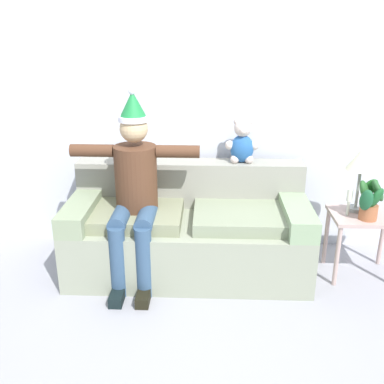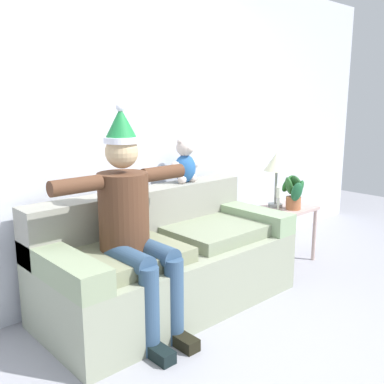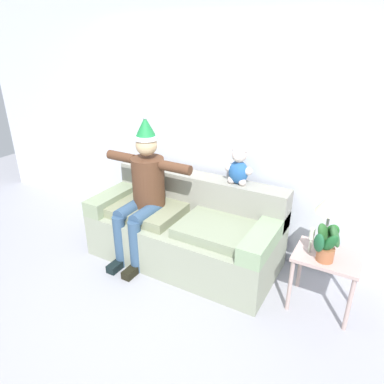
{
  "view_description": "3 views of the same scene",
  "coord_description": "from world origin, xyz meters",
  "px_view_note": "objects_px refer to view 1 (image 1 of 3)",
  "views": [
    {
      "loc": [
        0.17,
        -2.43,
        1.99
      ],
      "look_at": [
        0.03,
        0.87,
        0.75
      ],
      "focal_mm": 41.91,
      "sensor_mm": 36.0,
      "label": 1
    },
    {
      "loc": [
        -2.02,
        -1.48,
        1.58
      ],
      "look_at": [
        0.21,
        0.96,
        0.87
      ],
      "focal_mm": 41.2,
      "sensor_mm": 36.0,
      "label": 2
    },
    {
      "loc": [
        1.67,
        -1.77,
        2.24
      ],
      "look_at": [
        0.17,
        0.85,
        0.89
      ],
      "focal_mm": 32.7,
      "sensor_mm": 36.0,
      "label": 3
    }
  ],
  "objects_px": {
    "side_table": "(364,225)",
    "person_seated": "(134,186)",
    "potted_plant": "(370,199)",
    "candle_tall": "(349,199)",
    "couch": "(189,230)",
    "teddy_bear": "(242,143)",
    "table_lamp": "(362,162)"
  },
  "relations": [
    {
      "from": "side_table",
      "to": "person_seated",
      "type": "bearing_deg",
      "value": -177.05
    },
    {
      "from": "potted_plant",
      "to": "candle_tall",
      "type": "height_order",
      "value": "potted_plant"
    },
    {
      "from": "couch",
      "to": "side_table",
      "type": "xyz_separation_m",
      "value": [
        1.44,
        -0.07,
        0.11
      ]
    },
    {
      "from": "couch",
      "to": "person_seated",
      "type": "distance_m",
      "value": 0.63
    },
    {
      "from": "couch",
      "to": "teddy_bear",
      "type": "height_order",
      "value": "teddy_bear"
    },
    {
      "from": "side_table",
      "to": "table_lamp",
      "type": "distance_m",
      "value": 0.52
    },
    {
      "from": "teddy_bear",
      "to": "candle_tall",
      "type": "relative_size",
      "value": 1.73
    },
    {
      "from": "couch",
      "to": "potted_plant",
      "type": "xyz_separation_m",
      "value": [
        1.42,
        -0.16,
        0.37
      ]
    },
    {
      "from": "table_lamp",
      "to": "potted_plant",
      "type": "distance_m",
      "value": 0.31
    },
    {
      "from": "person_seated",
      "to": "couch",
      "type": "bearing_deg",
      "value": 21.48
    },
    {
      "from": "person_seated",
      "to": "side_table",
      "type": "xyz_separation_m",
      "value": [
        1.85,
        0.1,
        -0.34
      ]
    },
    {
      "from": "couch",
      "to": "potted_plant",
      "type": "bearing_deg",
      "value": -6.52
    },
    {
      "from": "person_seated",
      "to": "table_lamp",
      "type": "xyz_separation_m",
      "value": [
        1.8,
        0.18,
        0.17
      ]
    },
    {
      "from": "couch",
      "to": "candle_tall",
      "type": "xyz_separation_m",
      "value": [
        1.28,
        -0.09,
        0.34
      ]
    },
    {
      "from": "candle_tall",
      "to": "side_table",
      "type": "bearing_deg",
      "value": 7.56
    },
    {
      "from": "couch",
      "to": "teddy_bear",
      "type": "bearing_deg",
      "value": 31.98
    },
    {
      "from": "side_table",
      "to": "potted_plant",
      "type": "xyz_separation_m",
      "value": [
        -0.02,
        -0.09,
        0.26
      ]
    },
    {
      "from": "table_lamp",
      "to": "candle_tall",
      "type": "relative_size",
      "value": 2.41
    },
    {
      "from": "couch",
      "to": "teddy_bear",
      "type": "distance_m",
      "value": 0.87
    },
    {
      "from": "teddy_bear",
      "to": "table_lamp",
      "type": "height_order",
      "value": "teddy_bear"
    },
    {
      "from": "side_table",
      "to": "potted_plant",
      "type": "height_order",
      "value": "potted_plant"
    },
    {
      "from": "teddy_bear",
      "to": "side_table",
      "type": "distance_m",
      "value": 1.2
    },
    {
      "from": "teddy_bear",
      "to": "candle_tall",
      "type": "xyz_separation_m",
      "value": [
        0.84,
        -0.37,
        -0.35
      ]
    },
    {
      "from": "candle_tall",
      "to": "teddy_bear",
      "type": "bearing_deg",
      "value": 156.35
    },
    {
      "from": "side_table",
      "to": "couch",
      "type": "bearing_deg",
      "value": 177.24
    },
    {
      "from": "person_seated",
      "to": "side_table",
      "type": "relative_size",
      "value": 2.84
    },
    {
      "from": "person_seated",
      "to": "candle_tall",
      "type": "bearing_deg",
      "value": 2.54
    },
    {
      "from": "couch",
      "to": "side_table",
      "type": "height_order",
      "value": "couch"
    },
    {
      "from": "teddy_bear",
      "to": "potted_plant",
      "type": "relative_size",
      "value": 1.12
    },
    {
      "from": "teddy_bear",
      "to": "table_lamp",
      "type": "bearing_deg",
      "value": -15.72
    },
    {
      "from": "table_lamp",
      "to": "potted_plant",
      "type": "xyz_separation_m",
      "value": [
        0.04,
        -0.18,
        -0.25
      ]
    },
    {
      "from": "person_seated",
      "to": "potted_plant",
      "type": "bearing_deg",
      "value": 0.07
    }
  ]
}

